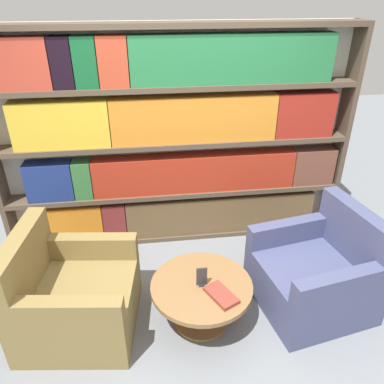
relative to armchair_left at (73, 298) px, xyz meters
name	(u,v)px	position (x,y,z in m)	size (l,w,h in m)	color
ground_plane	(195,333)	(0.96, -0.22, -0.30)	(14.00, 14.00, 0.00)	slate
bookshelf	(177,142)	(0.98, 1.23, 0.81)	(3.59, 0.30, 2.24)	silver
armchair_left	(73,298)	(0.00, 0.00, 0.00)	(0.99, 0.97, 0.90)	olive
armchair_right	(316,275)	(2.07, 0.00, 0.00)	(1.03, 1.01, 0.90)	#42476B
coffee_table	(201,295)	(1.03, -0.10, -0.01)	(0.82, 0.82, 0.41)	brown
table_sign	(202,278)	(1.03, -0.10, 0.18)	(0.09, 0.06, 0.17)	black
stray_book	(221,295)	(1.16, -0.25, 0.13)	(0.26, 0.31, 0.03)	brown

